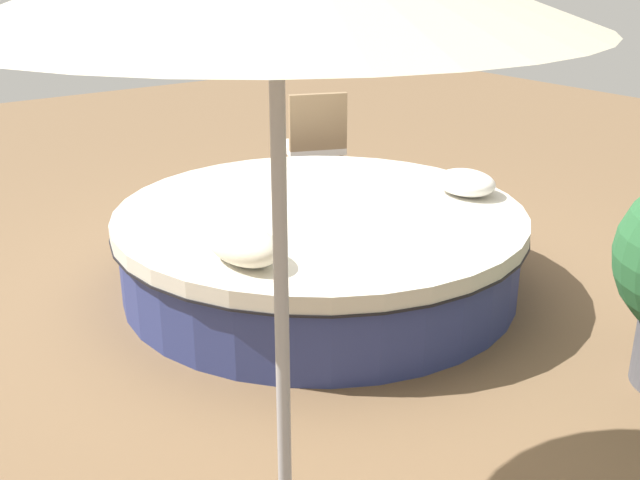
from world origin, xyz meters
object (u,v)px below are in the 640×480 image
Objects in this scene: patio_chair at (315,138)px; throw_pillow_0 at (243,244)px; round_bed at (320,247)px; throw_pillow_1 at (466,182)px.

throw_pillow_0 is at bearing -111.88° from patio_chair.
throw_pillow_1 reaches higher than round_bed.
throw_pillow_1 is (-0.12, 1.89, -0.02)m from throw_pillow_0.
throw_pillow_0 is 1.23× the size of throw_pillow_1.
round_bed is at bearing -109.03° from throw_pillow_1.
round_bed is 4.95× the size of throw_pillow_0.
patio_chair reaches higher than throw_pillow_1.
throw_pillow_1 is at bearing 93.61° from throw_pillow_0.
patio_chair is (-1.97, 0.12, -0.08)m from throw_pillow_1.
patio_chair reaches higher than round_bed.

